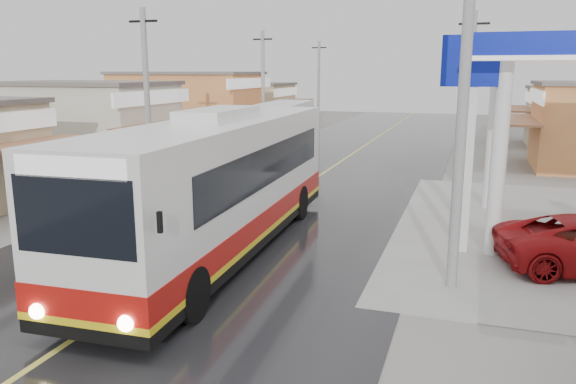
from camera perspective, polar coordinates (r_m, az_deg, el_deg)
name	(u,v)px	position (r m, az deg, el deg)	size (l,w,h in m)	color
ground	(196,258)	(16.31, -9.29, -6.65)	(120.00, 120.00, 0.00)	slate
road	(327,171)	(30.01, 3.96, 2.14)	(12.00, 90.00, 0.02)	black
centre_line	(327,171)	(30.01, 3.96, 2.16)	(0.15, 90.00, 0.01)	#D8CC4C
shopfronts_left	(145,153)	(37.94, -14.29, 3.88)	(11.00, 44.00, 5.20)	tan
utility_poles_left	(216,162)	(33.31, -7.37, 3.05)	(1.60, 50.00, 8.00)	gray
utility_poles_right	(464,179)	(29.13, 17.43, 1.28)	(1.60, 36.00, 8.00)	gray
coach_bus	(222,184)	(16.36, -6.75, 0.79)	(3.45, 13.48, 4.18)	silver
second_bus	(281,127)	(36.02, -0.76, 6.60)	(3.54, 9.89, 3.21)	silver
cyclist	(143,199)	(20.85, -14.49, -0.69)	(0.85, 2.08, 2.20)	black
tricycle_near	(87,182)	(23.64, -19.72, 0.92)	(1.57, 2.06, 1.57)	#26262D
tricycle_far	(167,147)	(32.70, -12.24, 4.47)	(1.75, 2.28, 1.75)	#26262D
tyre_stack	(120,195)	(24.00, -16.68, -0.33)	(0.93, 0.93, 0.47)	black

